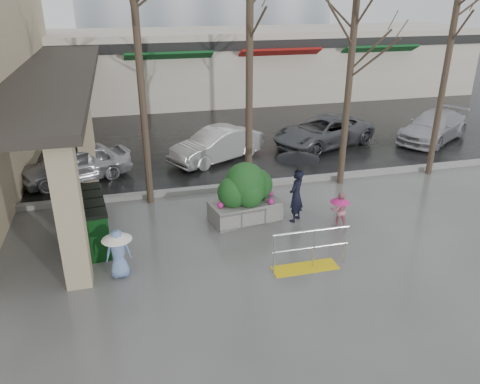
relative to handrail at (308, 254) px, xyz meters
name	(u,v)px	position (x,y,z in m)	size (l,w,h in m)	color
ground	(240,250)	(-1.36, 1.20, -0.38)	(120.00, 120.00, 0.00)	#51514F
street_asphalt	(160,88)	(-1.36, 23.20, -0.37)	(120.00, 36.00, 0.01)	black
curb	(211,188)	(-1.36, 5.20, -0.30)	(120.00, 0.30, 0.15)	gray
canopy_slab	(54,67)	(-6.16, 9.20, 3.25)	(2.80, 18.00, 0.25)	#2D2823
pillar_front	(70,214)	(-5.26, 0.70, 1.37)	(0.55, 0.55, 3.50)	tan
pillar_back	(84,132)	(-5.26, 7.20, 1.37)	(0.55, 0.55, 3.50)	tan
storefront_row	(198,66)	(0.64, 19.17, 1.64)	(34.00, 6.74, 4.00)	beige
handrail	(308,254)	(0.00, 0.00, 0.00)	(1.90, 0.50, 1.03)	yellow
tree_west	(137,32)	(-3.36, 4.80, 4.71)	(3.20, 3.20, 6.80)	#382B21
tree_midwest	(250,25)	(-0.16, 4.80, 4.86)	(3.20, 3.20, 7.00)	#382B21
tree_mideast	(353,36)	(3.14, 4.80, 4.48)	(3.20, 3.20, 6.50)	#382B21
tree_east	(455,16)	(6.64, 4.80, 5.01)	(3.20, 3.20, 7.20)	#382B21
woman	(297,178)	(0.60, 2.45, 0.93)	(1.19, 1.19, 2.13)	black
child_pink	(340,208)	(1.64, 1.78, 0.22)	(0.57, 0.57, 1.04)	#CB7C8B
child_blue	(118,249)	(-4.36, 0.76, 0.33)	(0.69, 0.69, 1.19)	#6C87C1
planter	(245,193)	(-0.78, 2.89, 0.46)	(2.14, 1.35, 1.74)	slate
news_boxes	(96,220)	(-4.90, 2.59, 0.26)	(0.74, 2.30, 1.26)	#0E3D13
car_a	(76,163)	(-5.67, 7.28, 0.25)	(1.49, 3.70, 1.26)	#B5B4BA
car_b	(217,145)	(-0.54, 8.10, 0.25)	(1.33, 3.82, 1.26)	silver
car_c	(323,132)	(4.20, 8.79, 0.25)	(2.09, 4.53, 1.26)	#53565A
car_d	(434,126)	(9.25, 8.33, 0.25)	(1.77, 4.34, 1.26)	#B5B4B9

